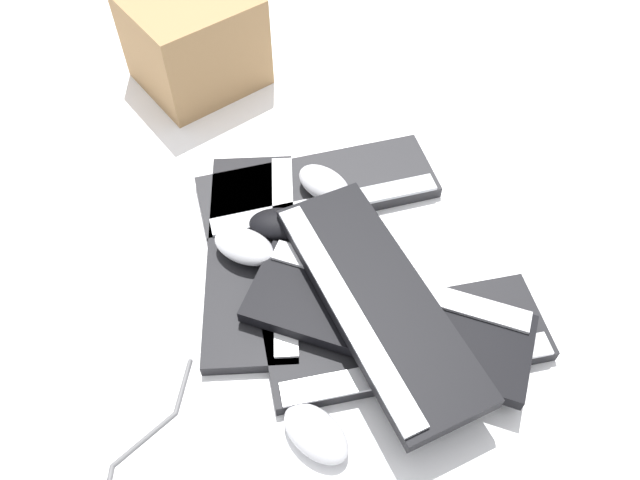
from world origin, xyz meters
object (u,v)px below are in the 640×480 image
Objects in this scene: keyboard_1 at (407,342)px; keyboard_2 at (318,188)px; keyboard_3 at (388,317)px; keyboard_4 at (376,300)px; mouse_2 at (316,433)px; cardboard_box at (194,40)px; mouse_1 at (324,184)px; mouse_3 at (281,224)px; mouse_0 at (244,246)px; keyboard_0 at (254,253)px.

keyboard_2 is (0.04, -0.35, 0.00)m from keyboard_1.
keyboard_4 is (0.01, -0.02, 0.03)m from keyboard_3.
cardboard_box is (-0.00, -0.85, 0.08)m from mouse_2.
keyboard_4 is at bearing -29.72° from mouse_1.
mouse_3 is at bearing -65.40° from keyboard_4.
mouse_2 is (-0.02, 0.33, -0.03)m from mouse_0.
keyboard_0 is 4.22× the size of mouse_1.
mouse_2 is at bearing 91.01° from keyboard_0.
mouse_3 is (0.13, -0.26, 0.04)m from keyboard_1.
mouse_1 is at bearing 100.46° from keyboard_2.
keyboard_1 is 4.12× the size of mouse_1.
keyboard_3 is at bearing -59.17° from keyboard_1.
keyboard_3 reaches higher than mouse_2.
keyboard_0 is 0.07m from mouse_3.
cardboard_box is at bearing 132.98° from mouse_0.
keyboard_4 is 0.71m from cardboard_box.
keyboard_4 is 4.14× the size of mouse_2.
cardboard_box is (-0.01, -0.51, 0.09)m from keyboard_0.
keyboard_4 is 1.90× the size of cardboard_box.
keyboard_1 is 1.02× the size of keyboard_2.
keyboard_0 and keyboard_1 have the same top height.
keyboard_2 is at bearing 161.90° from mouse_1.
mouse_3 reaches higher than keyboard_3.
keyboard_4 reaches higher than mouse_0.
keyboard_4 is at bearing 89.79° from keyboard_2.
keyboard_0 is 1.04× the size of keyboard_2.
keyboard_2 is at bearing -90.21° from keyboard_4.
keyboard_1 is at bearing -23.17° from mouse_1.
keyboard_0 is 0.31m from keyboard_1.
keyboard_0 is 1.02× the size of keyboard_1.
keyboard_0 is at bearing 89.04° from cardboard_box.
keyboard_2 is 0.98× the size of keyboard_4.
cardboard_box is (0.18, -0.75, 0.09)m from keyboard_1.
keyboard_3 is at bearing -79.20° from mouse_2.
keyboard_1 is 1.00× the size of keyboard_4.
keyboard_4 is at bearing 128.74° from keyboard_0.
mouse_1 is 0.45m from cardboard_box.
mouse_3 reaches higher than keyboard_0.
mouse_1 and mouse_3 have the same top height.
keyboard_2 is at bearing -47.08° from mouse_2.
keyboard_3 reaches higher than keyboard_1.
keyboard_0 is at bearing -51.10° from keyboard_3.
mouse_3 is (-0.07, -0.03, 0.00)m from mouse_0.
keyboard_0 is 0.27m from keyboard_3.
keyboard_3 is at bearing 102.39° from cardboard_box.
keyboard_0 is at bearing 39.28° from mouse_3.
mouse_1 is 1.00× the size of mouse_3.
keyboard_4 reaches higher than mouse_1.
cardboard_box is at bearing -70.33° from keyboard_2.
mouse_1 reaches higher than keyboard_2.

